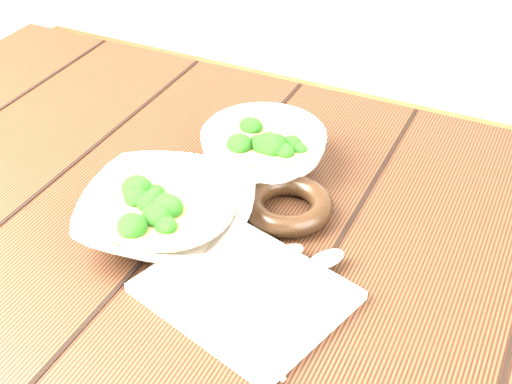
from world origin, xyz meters
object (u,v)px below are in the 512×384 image
(soup_bowl_back, at_px, (263,148))
(trivet, at_px, (287,205))
(soup_bowl_front, at_px, (167,214))
(table, at_px, (200,288))
(napkin, at_px, (245,292))

(soup_bowl_back, bearing_deg, trivet, -49.17)
(soup_bowl_front, bearing_deg, trivet, 38.97)
(table, height_order, soup_bowl_front, soup_bowl_front)
(table, bearing_deg, soup_bowl_front, -119.56)
(table, xyz_separation_m, soup_bowl_back, (0.03, 0.15, 0.15))
(trivet, xyz_separation_m, napkin, (0.02, -0.16, -0.01))
(soup_bowl_front, height_order, napkin, soup_bowl_front)
(soup_bowl_front, bearing_deg, soup_bowl_back, 75.97)
(soup_bowl_back, relative_size, napkin, 1.00)
(trivet, bearing_deg, napkin, -84.07)
(napkin, bearing_deg, trivet, 112.37)
(table, bearing_deg, soup_bowl_back, 79.90)
(table, height_order, soup_bowl_back, soup_bowl_back)
(table, distance_m, soup_bowl_front, 0.15)
(soup_bowl_front, xyz_separation_m, trivet, (0.12, 0.10, -0.01))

